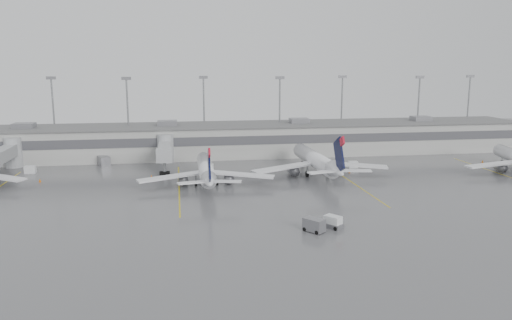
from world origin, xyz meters
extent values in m
plane|color=#545457|center=(0.00, 0.00, 0.00)|extent=(260.00, 260.00, 0.00)
cube|color=#A0A09B|center=(0.00, 58.00, 4.00)|extent=(150.00, 16.00, 8.00)
cube|color=#47474C|center=(0.00, 49.95, 5.00)|extent=(150.00, 0.15, 2.20)
cube|color=#606060|center=(0.00, 58.00, 8.05)|extent=(152.00, 17.00, 0.30)
cube|color=slate|center=(-55.00, 58.00, 8.80)|extent=(5.00, 4.00, 1.30)
cube|color=slate|center=(50.00, 58.00, 8.80)|extent=(5.00, 4.00, 1.30)
cylinder|color=gray|center=(-50.00, 67.50, 10.00)|extent=(0.44, 0.44, 20.00)
cube|color=slate|center=(-50.00, 67.50, 20.20)|extent=(2.40, 0.50, 0.80)
cylinder|color=gray|center=(-30.00, 60.00, 10.00)|extent=(0.44, 0.44, 20.00)
cube|color=slate|center=(-30.00, 60.00, 20.20)|extent=(2.40, 0.50, 0.80)
cylinder|color=gray|center=(-10.00, 67.50, 10.00)|extent=(0.44, 0.44, 20.00)
cube|color=slate|center=(-10.00, 67.50, 20.20)|extent=(2.40, 0.50, 0.80)
cylinder|color=gray|center=(10.00, 60.00, 10.00)|extent=(0.44, 0.44, 20.00)
cube|color=slate|center=(10.00, 60.00, 20.20)|extent=(2.40, 0.50, 0.80)
cylinder|color=gray|center=(30.00, 67.50, 10.00)|extent=(0.44, 0.44, 20.00)
cube|color=slate|center=(30.00, 67.50, 20.20)|extent=(2.40, 0.50, 0.80)
cylinder|color=gray|center=(50.00, 60.00, 10.00)|extent=(0.44, 0.44, 20.00)
cube|color=slate|center=(50.00, 60.00, 20.20)|extent=(2.40, 0.50, 0.80)
cylinder|color=gray|center=(70.00, 67.50, 10.00)|extent=(0.44, 0.44, 20.00)
cube|color=slate|center=(70.00, 67.50, 20.20)|extent=(2.40, 0.50, 0.80)
cylinder|color=#919496|center=(-55.50, 50.00, 3.50)|extent=(4.00, 4.00, 7.00)
cube|color=#919496|center=(-55.50, 43.50, 4.30)|extent=(2.80, 13.00, 2.60)
cylinder|color=#919496|center=(-20.50, 50.00, 3.50)|extent=(4.00, 4.00, 7.00)
cube|color=#919496|center=(-20.50, 43.50, 4.30)|extent=(2.80, 13.00, 2.60)
cube|color=#919496|center=(-20.50, 36.00, 4.30)|extent=(3.40, 2.40, 3.00)
cylinder|color=gray|center=(-20.50, 36.00, 1.40)|extent=(0.70, 0.70, 2.80)
cube|color=black|center=(-20.50, 36.00, 0.35)|extent=(2.20, 1.20, 0.70)
cube|color=gold|center=(-17.50, 24.00, 0.01)|extent=(0.25, 40.00, 0.01)
cube|color=gold|center=(17.50, 24.00, 0.01)|extent=(0.25, 40.00, 0.01)
cube|color=gold|center=(52.50, 24.00, 0.01)|extent=(0.25, 40.00, 0.01)
cone|color=white|center=(-57.27, 45.91, 3.02)|extent=(3.46, 3.29, 3.02)
cylinder|color=white|center=(-12.04, 26.69, 2.99)|extent=(3.26, 21.97, 2.99)
cone|color=white|center=(-11.89, 39.06, 2.99)|extent=(3.03, 2.83, 2.99)
cone|color=white|center=(-12.20, 13.43, 3.39)|extent=(3.05, 5.02, 2.99)
cube|color=white|center=(-19.05, 23.99, 2.19)|extent=(13.15, 6.33, 0.35)
cube|color=white|center=(-5.09, 23.82, 2.19)|extent=(13.11, 6.61, 0.35)
cube|color=black|center=(-12.21, 12.93, 6.28)|extent=(0.37, 5.62, 6.52)
cube|color=red|center=(-12.22, 11.64, 8.87)|extent=(0.32, 2.02, 1.89)
cylinder|color=black|center=(-11.93, 35.67, 0.45)|extent=(0.36, 0.90, 0.90)
cylinder|color=black|center=(-14.16, 24.73, 0.55)|extent=(0.46, 1.10, 1.10)
cylinder|color=black|center=(-9.97, 24.67, 0.55)|extent=(0.46, 1.10, 1.10)
cylinder|color=white|center=(11.99, 31.38, 3.31)|extent=(3.87, 24.34, 3.31)
cone|color=white|center=(11.68, 45.05, 3.31)|extent=(3.38, 3.16, 3.31)
cone|color=white|center=(12.33, 16.71, 3.75)|extent=(3.44, 5.59, 3.31)
cube|color=white|center=(4.35, 28.11, 2.43)|extent=(14.48, 7.45, 0.39)
cube|color=white|center=(19.78, 28.47, 2.43)|extent=(14.56, 6.86, 0.39)
cube|color=black|center=(12.34, 16.16, 6.95)|extent=(0.47, 6.22, 7.21)
cube|color=red|center=(12.38, 14.72, 9.82)|extent=(0.38, 2.24, 2.09)
cylinder|color=black|center=(11.76, 41.30, 0.50)|extent=(0.41, 1.00, 0.99)
cylinder|color=black|center=(9.73, 29.12, 0.61)|extent=(0.52, 1.22, 1.21)
cylinder|color=black|center=(14.36, 29.22, 0.61)|extent=(0.52, 1.22, 1.21)
cone|color=white|center=(60.76, 38.84, 3.01)|extent=(3.52, 3.37, 3.01)
cube|color=white|center=(50.77, 25.32, 2.21)|extent=(13.27, 4.02, 0.35)
cylinder|color=black|center=(60.07, 35.50, 0.45)|extent=(0.53, 0.96, 0.90)
cube|color=silver|center=(4.75, -4.51, 0.92)|extent=(2.71, 2.87, 1.84)
cube|color=slate|center=(4.75, -4.51, 0.36)|extent=(3.12, 3.32, 0.71)
cylinder|color=black|center=(3.48, -4.21, 0.29)|extent=(0.53, 0.59, 0.57)
cylinder|color=black|center=(4.76, -3.21, 0.29)|extent=(0.53, 0.59, 0.57)
cylinder|color=black|center=(4.73, -5.82, 0.29)|extent=(0.53, 0.59, 0.57)
cylinder|color=black|center=(6.02, -4.82, 0.29)|extent=(0.53, 0.59, 0.57)
cube|color=slate|center=(1.55, -5.71, 1.03)|extent=(3.23, 3.46, 1.84)
cylinder|color=black|center=(0.28, -5.32, 0.30)|extent=(0.56, 0.63, 0.61)
cylinder|color=black|center=(2.81, -6.10, 0.30)|extent=(0.56, 0.63, 0.61)
cube|color=silver|center=(-49.95, 42.23, 0.82)|extent=(2.31, 1.54, 1.63)
cube|color=silver|center=(-10.84, 38.08, 0.81)|extent=(2.36, 1.64, 1.62)
cube|color=silver|center=(22.69, 36.72, 0.76)|extent=(2.18, 1.49, 1.52)
cube|color=slate|center=(-34.97, 48.50, 1.11)|extent=(3.42, 4.15, 2.23)
cone|color=#DA6004|center=(-45.62, 32.92, 0.37)|extent=(0.47, 0.47, 0.75)
cone|color=#DA6004|center=(-23.24, 33.42, 0.34)|extent=(0.42, 0.42, 0.67)
cone|color=#DA6004|center=(20.01, 31.37, 0.35)|extent=(0.44, 0.44, 0.70)
cone|color=#DA6004|center=(56.05, 37.18, 0.39)|extent=(0.49, 0.49, 0.78)
camera|label=1|loc=(-17.48, -72.20, 23.73)|focal=35.00mm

